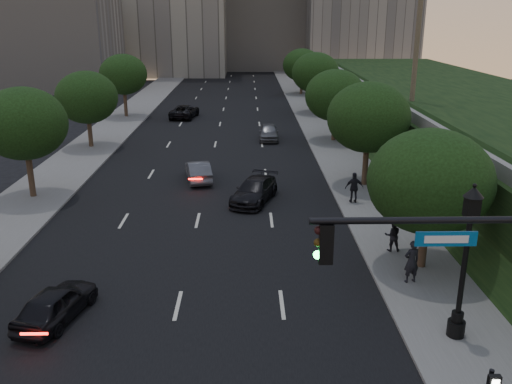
{
  "coord_description": "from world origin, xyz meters",
  "views": [
    {
      "loc": [
        2.67,
        -13.39,
        10.65
      ],
      "look_at": [
        3.06,
        8.0,
        3.6
      ],
      "focal_mm": 38.0,
      "sensor_mm": 36.0,
      "label": 1
    }
  ],
  "objects_px": {
    "sedan_far_right": "(269,132)",
    "pedestrian_b": "(393,235)",
    "sedan_mid_left": "(198,171)",
    "sedan_near_left": "(56,303)",
    "pedestrian_c": "(354,188)",
    "street_lamp": "(464,270)",
    "traffic_signal_mast": "(486,323)",
    "pedestrian_a": "(412,261)",
    "sedan_near_right": "(254,191)",
    "sedan_far_left": "(185,111)"
  },
  "relations": [
    {
      "from": "sedan_far_right",
      "to": "pedestrian_c",
      "type": "relative_size",
      "value": 2.3
    },
    {
      "from": "sedan_near_left",
      "to": "sedan_near_right",
      "type": "relative_size",
      "value": 0.83
    },
    {
      "from": "sedan_far_right",
      "to": "street_lamp",
      "type": "bearing_deg",
      "value": -79.14
    },
    {
      "from": "traffic_signal_mast",
      "to": "pedestrian_b",
      "type": "bearing_deg",
      "value": 84.88
    },
    {
      "from": "sedan_mid_left",
      "to": "pedestrian_b",
      "type": "distance_m",
      "value": 15.46
    },
    {
      "from": "sedan_mid_left",
      "to": "sedan_far_right",
      "type": "distance_m",
      "value": 13.37
    },
    {
      "from": "sedan_mid_left",
      "to": "pedestrian_c",
      "type": "distance_m",
      "value": 10.74
    },
    {
      "from": "pedestrian_a",
      "to": "sedan_near_right",
      "type": "bearing_deg",
      "value": -74.41
    },
    {
      "from": "pedestrian_a",
      "to": "pedestrian_c",
      "type": "bearing_deg",
      "value": -102.36
    },
    {
      "from": "traffic_signal_mast",
      "to": "pedestrian_b",
      "type": "height_order",
      "value": "traffic_signal_mast"
    },
    {
      "from": "sedan_near_right",
      "to": "sedan_far_left",
      "type": "bearing_deg",
      "value": 123.65
    },
    {
      "from": "traffic_signal_mast",
      "to": "pedestrian_b",
      "type": "relative_size",
      "value": 4.6
    },
    {
      "from": "sedan_far_left",
      "to": "pedestrian_b",
      "type": "xyz_separation_m",
      "value": [
        13.38,
        -35.0,
        0.21
      ]
    },
    {
      "from": "sedan_mid_left",
      "to": "traffic_signal_mast",
      "type": "bearing_deg",
      "value": 99.13
    },
    {
      "from": "pedestrian_c",
      "to": "sedan_near_left",
      "type": "bearing_deg",
      "value": 41.52
    },
    {
      "from": "sedan_near_right",
      "to": "pedestrian_a",
      "type": "relative_size",
      "value": 2.55
    },
    {
      "from": "sedan_far_right",
      "to": "pedestrian_b",
      "type": "distance_m",
      "value": 24.58
    },
    {
      "from": "sedan_near_right",
      "to": "pedestrian_a",
      "type": "bearing_deg",
      "value": -40.28
    },
    {
      "from": "sedan_far_left",
      "to": "pedestrian_c",
      "type": "relative_size",
      "value": 2.81
    },
    {
      "from": "street_lamp",
      "to": "pedestrian_b",
      "type": "relative_size",
      "value": 3.69
    },
    {
      "from": "street_lamp",
      "to": "sedan_mid_left",
      "type": "xyz_separation_m",
      "value": [
        -10.37,
        18.84,
        -1.96
      ]
    },
    {
      "from": "sedan_near_left",
      "to": "sedan_far_right",
      "type": "distance_m",
      "value": 30.96
    },
    {
      "from": "pedestrian_c",
      "to": "pedestrian_a",
      "type": "bearing_deg",
      "value": 91.1
    },
    {
      "from": "traffic_signal_mast",
      "to": "sedan_far_left",
      "type": "distance_m",
      "value": 48.59
    },
    {
      "from": "sedan_near_left",
      "to": "pedestrian_a",
      "type": "distance_m",
      "value": 13.87
    },
    {
      "from": "street_lamp",
      "to": "pedestrian_a",
      "type": "relative_size",
      "value": 3.06
    },
    {
      "from": "sedan_near_left",
      "to": "sedan_far_left",
      "type": "distance_m",
      "value": 40.52
    },
    {
      "from": "sedan_near_left",
      "to": "sedan_near_right",
      "type": "bearing_deg",
      "value": -105.62
    },
    {
      "from": "traffic_signal_mast",
      "to": "sedan_mid_left",
      "type": "xyz_separation_m",
      "value": [
        -8.92,
        23.72,
        -3.0
      ]
    },
    {
      "from": "pedestrian_b",
      "to": "pedestrian_c",
      "type": "distance_m",
      "value": 6.81
    },
    {
      "from": "sedan_near_left",
      "to": "pedestrian_a",
      "type": "bearing_deg",
      "value": -155.96
    },
    {
      "from": "street_lamp",
      "to": "pedestrian_a",
      "type": "height_order",
      "value": "street_lamp"
    },
    {
      "from": "pedestrian_c",
      "to": "sedan_near_right",
      "type": "bearing_deg",
      "value": -8.26
    },
    {
      "from": "sedan_near_left",
      "to": "sedan_near_right",
      "type": "distance_m",
      "value": 14.97
    },
    {
      "from": "sedan_far_left",
      "to": "pedestrian_c",
      "type": "distance_m",
      "value": 31.01
    },
    {
      "from": "sedan_mid_left",
      "to": "pedestrian_c",
      "type": "bearing_deg",
      "value": 140.69
    },
    {
      "from": "sedan_far_right",
      "to": "pedestrian_b",
      "type": "relative_size",
      "value": 2.73
    },
    {
      "from": "sedan_near_left",
      "to": "pedestrian_a",
      "type": "relative_size",
      "value": 2.11
    },
    {
      "from": "sedan_mid_left",
      "to": "pedestrian_c",
      "type": "xyz_separation_m",
      "value": [
        9.5,
        -5.01,
        0.38
      ]
    },
    {
      "from": "sedan_mid_left",
      "to": "pedestrian_b",
      "type": "relative_size",
      "value": 2.7
    },
    {
      "from": "traffic_signal_mast",
      "to": "pedestrian_c",
      "type": "distance_m",
      "value": 18.89
    },
    {
      "from": "street_lamp",
      "to": "sedan_near_right",
      "type": "height_order",
      "value": "street_lamp"
    },
    {
      "from": "street_lamp",
      "to": "sedan_far_left",
      "type": "relative_size",
      "value": 1.11
    },
    {
      "from": "sedan_near_left",
      "to": "pedestrian_c",
      "type": "relative_size",
      "value": 2.14
    },
    {
      "from": "sedan_near_right",
      "to": "pedestrian_b",
      "type": "xyz_separation_m",
      "value": [
        6.29,
        -7.48,
        0.23
      ]
    },
    {
      "from": "street_lamp",
      "to": "pedestrian_c",
      "type": "bearing_deg",
      "value": 93.64
    },
    {
      "from": "traffic_signal_mast",
      "to": "pedestrian_b",
      "type": "xyz_separation_m",
      "value": [
        1.07,
        11.91,
        -2.76
      ]
    },
    {
      "from": "traffic_signal_mast",
      "to": "street_lamp",
      "type": "bearing_deg",
      "value": 73.36
    },
    {
      "from": "street_lamp",
      "to": "sedan_near_left",
      "type": "height_order",
      "value": "street_lamp"
    },
    {
      "from": "street_lamp",
      "to": "sedan_far_right",
      "type": "bearing_deg",
      "value": 99.39
    }
  ]
}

